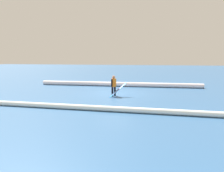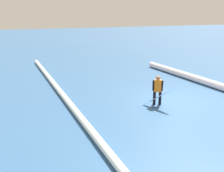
# 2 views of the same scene
# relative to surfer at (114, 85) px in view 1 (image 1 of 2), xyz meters

# --- Properties ---
(ground_plane) EXTENTS (127.93, 127.93, 0.00)m
(ground_plane) POSITION_rel_surfer_xyz_m (0.15, -0.99, -0.83)
(ground_plane) COLOR #305886
(surfer) EXTENTS (0.34, 0.48, 1.50)m
(surfer) POSITION_rel_surfer_xyz_m (0.00, 0.00, 0.00)
(surfer) COLOR black
(surfer) RESTS_ON ground_plane
(surfboard) EXTENTS (1.31, 1.16, 1.09)m
(surfboard) POSITION_rel_surfer_xyz_m (-0.39, 0.22, -0.30)
(surfboard) COLOR #268CE5
(surfboard) RESTS_ON ground_plane
(wave_crest_foreground) EXTENTS (15.74, 1.14, 0.44)m
(wave_crest_foreground) POSITION_rel_surfer_xyz_m (0.51, -4.88, -0.62)
(wave_crest_foreground) COLOR white
(wave_crest_foreground) RESTS_ON ground_plane
(wave_crest_midground) EXTENTS (24.00, 0.47, 0.29)m
(wave_crest_midground) POSITION_rel_surfer_xyz_m (1.85, 4.15, -0.69)
(wave_crest_midground) COLOR white
(wave_crest_midground) RESTS_ON ground_plane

